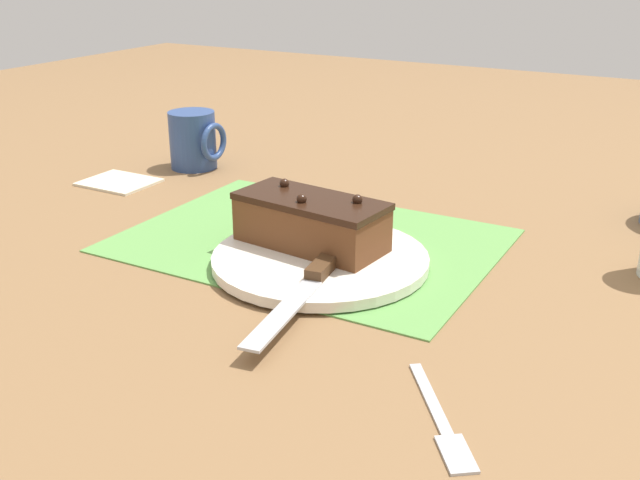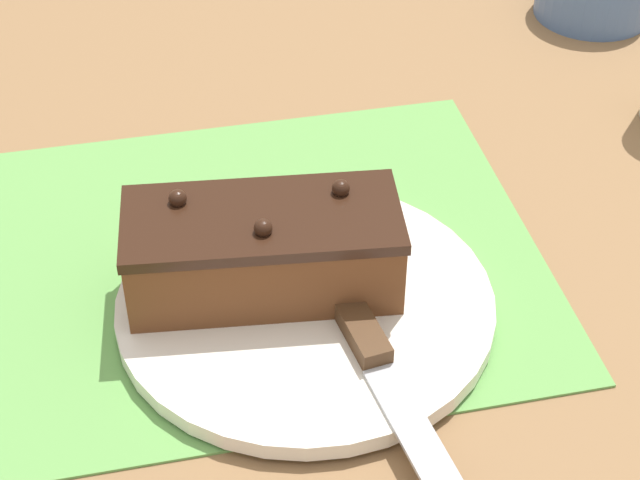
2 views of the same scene
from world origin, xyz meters
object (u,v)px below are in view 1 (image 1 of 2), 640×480
at_px(cake_plate, 320,259).
at_px(chocolate_cake, 311,221).
at_px(coffee_mug, 194,140).
at_px(dessert_fork, 442,422).
at_px(serving_knife, 312,280).

height_order(cake_plate, chocolate_cake, chocolate_cake).
relative_size(coffee_mug, dessert_fork, 0.73).
relative_size(chocolate_cake, dessert_fork, 1.46).
relative_size(cake_plate, chocolate_cake, 1.34).
height_order(chocolate_cake, dessert_fork, chocolate_cake).
height_order(cake_plate, coffee_mug, coffee_mug).
bearing_deg(cake_plate, coffee_mug, 146.06).
xyz_separation_m(serving_knife, dessert_fork, (0.20, -0.15, -0.02)).
bearing_deg(dessert_fork, coffee_mug, -74.31).
height_order(coffee_mug, dessert_fork, coffee_mug).
distance_m(chocolate_cake, serving_knife, 0.11).
height_order(cake_plate, dessert_fork, cake_plate).
distance_m(chocolate_cake, coffee_mug, 0.44).
bearing_deg(serving_knife, chocolate_cake, -67.77).
xyz_separation_m(cake_plate, serving_knife, (0.03, -0.08, 0.01)).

